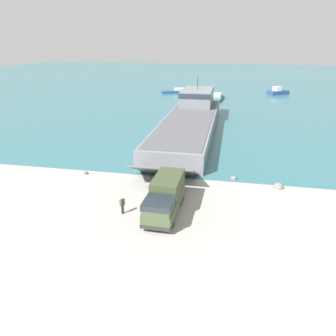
% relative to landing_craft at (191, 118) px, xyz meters
% --- Properties ---
extents(ground_plane, '(240.00, 240.00, 0.00)m').
position_rel_landing_craft_xyz_m(ground_plane, '(1.53, -27.12, -1.96)').
color(ground_plane, '#A8A59E').
extents(water_surface, '(240.00, 180.00, 0.01)m').
position_rel_landing_craft_xyz_m(water_surface, '(1.53, 68.70, -1.95)').
color(water_surface, '#336B75').
rests_on(water_surface, ground_plane).
extents(landing_craft, '(8.27, 39.98, 7.91)m').
position_rel_landing_craft_xyz_m(landing_craft, '(0.00, 0.00, 0.00)').
color(landing_craft, gray).
rests_on(landing_craft, ground_plane).
extents(military_truck, '(2.67, 7.25, 3.07)m').
position_rel_landing_craft_xyz_m(military_truck, '(1.50, -29.32, -0.39)').
color(military_truck, '#475638').
rests_on(military_truck, ground_plane).
extents(soldier_on_ramp, '(0.41, 0.50, 1.63)m').
position_rel_landing_craft_xyz_m(soldier_on_ramp, '(-2.21, -30.24, -1.02)').
color(soldier_on_ramp, '#3D4C33').
rests_on(soldier_on_ramp, ground_plane).
extents(moored_boat_a, '(6.31, 5.40, 2.19)m').
position_rel_landing_craft_xyz_m(moored_boat_a, '(19.16, 42.66, -1.23)').
color(moored_boat_a, navy).
rests_on(moored_boat_a, ground_plane).
extents(moored_boat_b, '(8.97, 5.58, 1.38)m').
position_rel_landing_craft_xyz_m(moored_boat_b, '(-9.01, 39.84, -1.50)').
color(moored_boat_b, navy).
rests_on(moored_boat_b, ground_plane).
extents(moored_boat_c, '(3.47, 9.18, 1.61)m').
position_rel_landing_craft_xyz_m(moored_boat_c, '(2.84, 30.31, -1.42)').
color(moored_boat_c, '#2D7060').
rests_on(moored_boat_c, ground_plane).
extents(shoreline_rock_a, '(0.72, 0.72, 0.72)m').
position_rel_landing_craft_xyz_m(shoreline_rock_a, '(7.55, -20.38, -1.96)').
color(shoreline_rock_a, gray).
rests_on(shoreline_rock_a, ground_plane).
extents(shoreline_rock_b, '(1.13, 1.13, 1.13)m').
position_rel_landing_craft_xyz_m(shoreline_rock_b, '(12.21, -21.86, -1.96)').
color(shoreline_rock_b, gray).
rests_on(shoreline_rock_b, ground_plane).
extents(shoreline_rock_c, '(0.60, 0.60, 0.60)m').
position_rel_landing_craft_xyz_m(shoreline_rock_c, '(-9.39, -22.20, -1.96)').
color(shoreline_rock_c, '#66605B').
rests_on(shoreline_rock_c, ground_plane).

